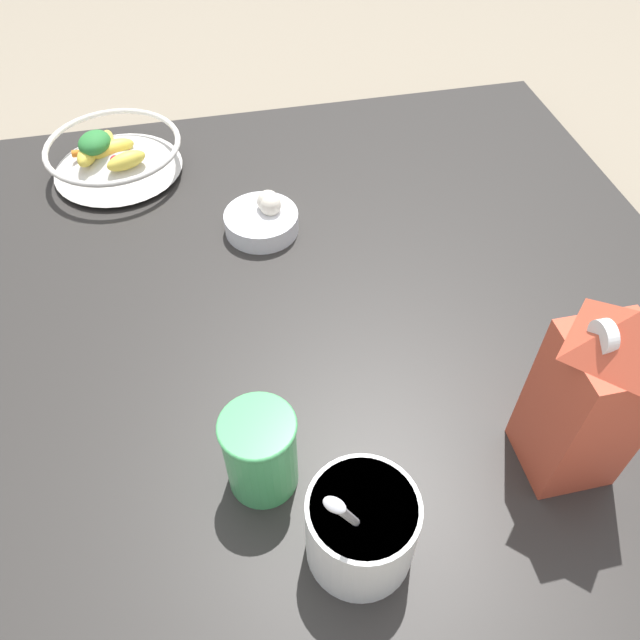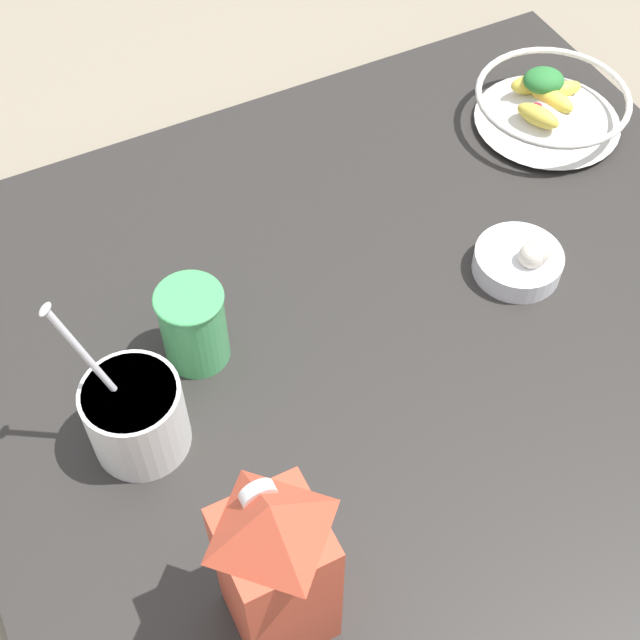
% 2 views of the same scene
% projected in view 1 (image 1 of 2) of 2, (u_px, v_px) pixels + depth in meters
% --- Properties ---
extents(ground_plane, '(6.00, 6.00, 0.00)m').
position_uv_depth(ground_plane, '(329.00, 321.00, 0.94)').
color(ground_plane, gray).
extents(countertop, '(1.12, 1.12, 0.03)m').
position_uv_depth(countertop, '(329.00, 314.00, 0.93)').
color(countertop, '#2D2B28').
rests_on(countertop, ground_plane).
extents(fruit_bowl, '(0.24, 0.24, 0.08)m').
position_uv_depth(fruit_bowl, '(114.00, 155.00, 1.10)').
color(fruit_bowl, silver).
rests_on(fruit_bowl, countertop).
extents(milk_carton, '(0.09, 0.09, 0.26)m').
position_uv_depth(milk_carton, '(593.00, 395.00, 0.65)').
color(milk_carton, '#CC4C33').
rests_on(milk_carton, countertop).
extents(yogurt_tub, '(0.12, 0.11, 0.24)m').
position_uv_depth(yogurt_tub, '(361.00, 526.00, 0.63)').
color(yogurt_tub, white).
rests_on(yogurt_tub, countertop).
extents(drinking_cup, '(0.09, 0.09, 0.12)m').
position_uv_depth(drinking_cup, '(260.00, 451.00, 0.69)').
color(drinking_cup, '#4CB266').
rests_on(drinking_cup, countertop).
extents(garlic_bowl, '(0.12, 0.12, 0.06)m').
position_uv_depth(garlic_bowl, '(263.00, 219.00, 1.01)').
color(garlic_bowl, white).
rests_on(garlic_bowl, countertop).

